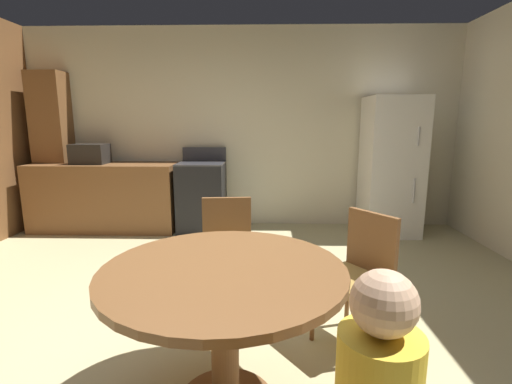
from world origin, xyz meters
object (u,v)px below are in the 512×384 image
at_px(chair_north, 227,248).
at_px(microwave, 90,154).
at_px(refrigerator, 391,167).
at_px(chair_northeast, 359,270).
at_px(oven_range, 202,196).
at_px(dining_table, 224,298).

bearing_deg(chair_north, microwave, -141.42).
height_order(refrigerator, chair_north, refrigerator).
height_order(chair_northeast, chair_north, same).
relative_size(microwave, chair_northeast, 0.51).
bearing_deg(oven_range, microwave, -179.86).
height_order(oven_range, chair_northeast, oven_range).
xyz_separation_m(dining_table, chair_northeast, (0.81, 0.59, -0.10)).
bearing_deg(oven_range, chair_north, -75.27).
bearing_deg(chair_north, oven_range, -170.53).
bearing_deg(refrigerator, chair_north, -132.81).
distance_m(dining_table, chair_northeast, 1.01).
xyz_separation_m(microwave, chair_northeast, (2.93, -2.52, -0.53)).
bearing_deg(chair_northeast, refrigerator, -148.51).
distance_m(refrigerator, microwave, 3.94).
bearing_deg(oven_range, chair_northeast, -59.95).
height_order(refrigerator, chair_northeast, refrigerator).
distance_m(microwave, dining_table, 3.79).
height_order(dining_table, chair_north, chair_north).
xyz_separation_m(refrigerator, dining_table, (-1.82, -3.06, -0.28)).
xyz_separation_m(oven_range, chair_northeast, (1.46, -2.52, 0.03)).
bearing_deg(dining_table, chair_north, 95.26).
height_order(microwave, dining_table, microwave).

